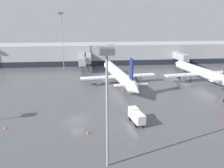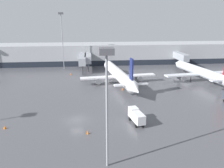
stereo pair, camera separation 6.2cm
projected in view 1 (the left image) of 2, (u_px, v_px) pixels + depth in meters
name	position (u px, v px, depth m)	size (l,w,h in m)	color
ground_plane	(77.00, 120.00, 44.65)	(320.00, 320.00, 0.00)	#4C4C51
terminal_building	(83.00, 54.00, 102.36)	(160.00, 31.55, 9.00)	#9EA0A5
parked_jet_0	(201.00, 72.00, 72.47)	(25.68, 33.68, 10.41)	silver
parked_jet_1	(119.00, 75.00, 69.77)	(24.44, 38.10, 10.27)	white
service_truck_3	(136.00, 116.00, 42.90)	(2.61, 5.28, 2.76)	silver
traffic_cone_0	(71.00, 74.00, 81.34)	(0.42, 0.42, 0.80)	orange
traffic_cone_1	(122.00, 89.00, 63.73)	(0.49, 0.49, 0.65)	orange
traffic_cone_2	(88.00, 132.00, 39.14)	(0.38, 0.38, 0.76)	orange
traffic_cone_4	(5.00, 127.00, 41.03)	(0.50, 0.50, 0.64)	orange
apron_light_mast_1	(107.00, 75.00, 27.02)	(1.80, 1.80, 16.51)	gray
apron_light_mast_5	(61.00, 26.00, 86.46)	(1.80, 1.80, 22.57)	gray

